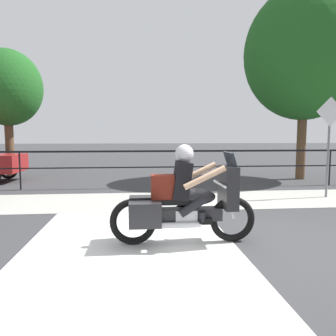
{
  "coord_description": "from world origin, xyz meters",
  "views": [
    {
      "loc": [
        -1.46,
        -4.97,
        1.72
      ],
      "look_at": [
        -0.89,
        1.05,
        1.1
      ],
      "focal_mm": 35.0,
      "sensor_mm": 36.0,
      "label": 1
    }
  ],
  "objects_px": {
    "street_sign": "(329,134)",
    "tree_behind_sign": "(305,54)",
    "tree_behind_car": "(7,88)",
    "motorcycle": "(183,201)"
  },
  "relations": [
    {
      "from": "motorcycle",
      "to": "street_sign",
      "type": "height_order",
      "value": "street_sign"
    },
    {
      "from": "motorcycle",
      "to": "street_sign",
      "type": "relative_size",
      "value": 0.85
    },
    {
      "from": "street_sign",
      "to": "tree_behind_sign",
      "type": "height_order",
      "value": "tree_behind_sign"
    },
    {
      "from": "tree_behind_sign",
      "to": "street_sign",
      "type": "bearing_deg",
      "value": -107.27
    },
    {
      "from": "motorcycle",
      "to": "tree_behind_sign",
      "type": "distance_m",
      "value": 9.9
    },
    {
      "from": "street_sign",
      "to": "tree_behind_car",
      "type": "bearing_deg",
      "value": 150.64
    },
    {
      "from": "street_sign",
      "to": "tree_behind_sign",
      "type": "xyz_separation_m",
      "value": [
        1.14,
        3.67,
        3.0
      ]
    },
    {
      "from": "motorcycle",
      "to": "street_sign",
      "type": "xyz_separation_m",
      "value": [
        4.46,
        3.41,
        1.05
      ]
    },
    {
      "from": "motorcycle",
      "to": "tree_behind_sign",
      "type": "xyz_separation_m",
      "value": [
        5.6,
        7.08,
        4.05
      ]
    },
    {
      "from": "street_sign",
      "to": "tree_behind_car",
      "type": "distance_m",
      "value": 12.2
    }
  ]
}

